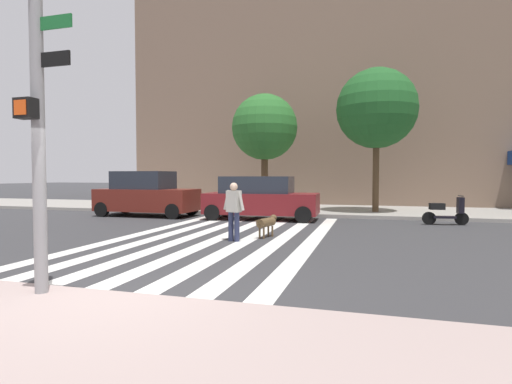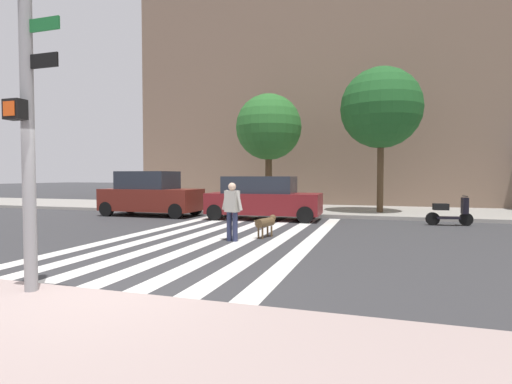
{
  "view_description": "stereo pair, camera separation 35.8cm",
  "coord_description": "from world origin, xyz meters",
  "px_view_note": "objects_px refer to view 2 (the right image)",
  "views": [
    {
      "loc": [
        3.48,
        -4.98,
        1.83
      ],
      "look_at": [
        -0.04,
        7.37,
        1.31
      ],
      "focal_mm": 28.02,
      "sensor_mm": 36.0,
      "label": 1
    },
    {
      "loc": [
        3.82,
        -4.88,
        1.83
      ],
      "look_at": [
        -0.04,
        7.37,
        1.31
      ],
      "focal_mm": 28.02,
      "sensor_mm": 36.0,
      "label": 2
    }
  ],
  "objects_px": {
    "parked_scooter": "(449,213)",
    "street_tree_middle": "(381,108)",
    "dog_on_leash": "(266,222)",
    "street_tree_nearest": "(269,128)",
    "traffic_light_pole": "(23,56)",
    "parked_car_behind_first": "(263,198)",
    "pedestrian_dog_walker": "(232,208)",
    "parked_car_near_curb": "(150,195)"
  },
  "relations": [
    {
      "from": "parked_car_near_curb",
      "to": "street_tree_nearest",
      "type": "height_order",
      "value": "street_tree_nearest"
    },
    {
      "from": "parked_car_behind_first",
      "to": "street_tree_nearest",
      "type": "xyz_separation_m",
      "value": [
        -0.72,
        3.44,
        3.36
      ]
    },
    {
      "from": "parked_car_near_curb",
      "to": "street_tree_middle",
      "type": "bearing_deg",
      "value": 18.24
    },
    {
      "from": "parked_scooter",
      "to": "street_tree_middle",
      "type": "distance_m",
      "value": 6.02
    },
    {
      "from": "parked_car_near_curb",
      "to": "pedestrian_dog_walker",
      "type": "relative_size",
      "value": 2.75
    },
    {
      "from": "parked_car_behind_first",
      "to": "street_tree_middle",
      "type": "relative_size",
      "value": 0.71
    },
    {
      "from": "street_tree_nearest",
      "to": "dog_on_leash",
      "type": "height_order",
      "value": "street_tree_nearest"
    },
    {
      "from": "dog_on_leash",
      "to": "parked_scooter",
      "type": "bearing_deg",
      "value": 39.95
    },
    {
      "from": "traffic_light_pole",
      "to": "parked_car_near_curb",
      "type": "height_order",
      "value": "traffic_light_pole"
    },
    {
      "from": "traffic_light_pole",
      "to": "pedestrian_dog_walker",
      "type": "bearing_deg",
      "value": 81.54
    },
    {
      "from": "street_tree_nearest",
      "to": "parked_car_behind_first",
      "type": "bearing_deg",
      "value": -78.26
    },
    {
      "from": "traffic_light_pole",
      "to": "parked_car_near_curb",
      "type": "distance_m",
      "value": 12.92
    },
    {
      "from": "parked_car_near_curb",
      "to": "parked_scooter",
      "type": "xyz_separation_m",
      "value": [
        12.51,
        0.1,
        -0.49
      ]
    },
    {
      "from": "pedestrian_dog_walker",
      "to": "dog_on_leash",
      "type": "bearing_deg",
      "value": 52.6
    },
    {
      "from": "parked_scooter",
      "to": "street_tree_nearest",
      "type": "relative_size",
      "value": 0.28
    },
    {
      "from": "traffic_light_pole",
      "to": "street_tree_nearest",
      "type": "relative_size",
      "value": 1.0
    },
    {
      "from": "parked_car_near_curb",
      "to": "street_tree_nearest",
      "type": "bearing_deg",
      "value": 36.4
    },
    {
      "from": "parked_scooter",
      "to": "dog_on_leash",
      "type": "distance_m",
      "value": 7.37
    },
    {
      "from": "dog_on_leash",
      "to": "street_tree_nearest",
      "type": "bearing_deg",
      "value": 105.19
    },
    {
      "from": "street_tree_nearest",
      "to": "pedestrian_dog_walker",
      "type": "distance_m",
      "value": 9.72
    },
    {
      "from": "parked_car_near_curb",
      "to": "dog_on_leash",
      "type": "distance_m",
      "value": 8.3
    },
    {
      "from": "street_tree_nearest",
      "to": "dog_on_leash",
      "type": "bearing_deg",
      "value": -74.81
    },
    {
      "from": "street_tree_middle",
      "to": "dog_on_leash",
      "type": "relative_size",
      "value": 6.05
    },
    {
      "from": "street_tree_middle",
      "to": "pedestrian_dog_walker",
      "type": "height_order",
      "value": "street_tree_middle"
    },
    {
      "from": "traffic_light_pole",
      "to": "street_tree_middle",
      "type": "distance_m",
      "value": 15.65
    },
    {
      "from": "traffic_light_pole",
      "to": "street_tree_nearest",
      "type": "distance_m",
      "value": 14.99
    },
    {
      "from": "traffic_light_pole",
      "to": "dog_on_leash",
      "type": "xyz_separation_m",
      "value": [
        1.6,
        6.88,
        -3.08
      ]
    },
    {
      "from": "parked_car_behind_first",
      "to": "parked_scooter",
      "type": "height_order",
      "value": "parked_car_behind_first"
    },
    {
      "from": "street_tree_nearest",
      "to": "parked_car_near_curb",
      "type": "bearing_deg",
      "value": -143.6
    },
    {
      "from": "parked_car_behind_first",
      "to": "street_tree_middle",
      "type": "xyz_separation_m",
      "value": [
        4.67,
        3.32,
        4.03
      ]
    },
    {
      "from": "pedestrian_dog_walker",
      "to": "street_tree_nearest",
      "type": "bearing_deg",
      "value": 99.29
    },
    {
      "from": "traffic_light_pole",
      "to": "street_tree_middle",
      "type": "height_order",
      "value": "street_tree_middle"
    },
    {
      "from": "parked_car_near_curb",
      "to": "street_tree_middle",
      "type": "relative_size",
      "value": 0.68
    },
    {
      "from": "traffic_light_pole",
      "to": "street_tree_middle",
      "type": "relative_size",
      "value": 0.87
    },
    {
      "from": "parked_car_behind_first",
      "to": "street_tree_middle",
      "type": "bearing_deg",
      "value": 35.35
    },
    {
      "from": "dog_on_leash",
      "to": "parked_car_behind_first",
      "type": "bearing_deg",
      "value": 107.68
    },
    {
      "from": "parked_scooter",
      "to": "parked_car_behind_first",
      "type": "bearing_deg",
      "value": -179.21
    },
    {
      "from": "traffic_light_pole",
      "to": "parked_car_near_curb",
      "type": "bearing_deg",
      "value": 114.53
    },
    {
      "from": "street_tree_nearest",
      "to": "dog_on_leash",
      "type": "relative_size",
      "value": 5.27
    },
    {
      "from": "parked_car_behind_first",
      "to": "street_tree_middle",
      "type": "height_order",
      "value": "street_tree_middle"
    },
    {
      "from": "parked_car_near_curb",
      "to": "traffic_light_pole",
      "type": "bearing_deg",
      "value": -65.47
    },
    {
      "from": "traffic_light_pole",
      "to": "dog_on_leash",
      "type": "relative_size",
      "value": 5.28
    }
  ]
}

